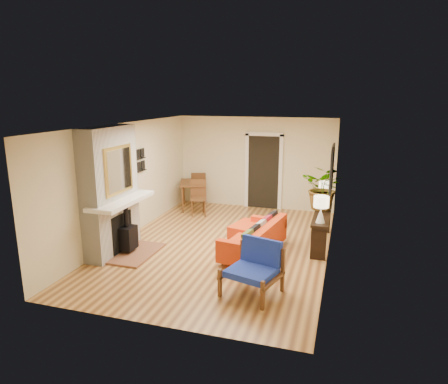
# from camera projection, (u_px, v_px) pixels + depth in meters

# --- Properties ---
(room_shell) EXTENTS (6.50, 6.50, 6.50)m
(room_shell) POSITION_uv_depth(u_px,v_px,m) (272.00, 170.00, 10.69)
(room_shell) COLOR tan
(room_shell) RESTS_ON ground
(fireplace) EXTENTS (1.09, 1.68, 2.60)m
(fireplace) POSITION_uv_depth(u_px,v_px,m) (112.00, 194.00, 8.06)
(fireplace) COLOR white
(fireplace) RESTS_ON ground
(sofa) EXTENTS (1.10, 1.98, 0.74)m
(sofa) POSITION_uv_depth(u_px,v_px,m) (257.00, 239.00, 8.14)
(sofa) COLOR silver
(sofa) RESTS_ON ground
(ottoman) EXTENTS (0.99, 0.99, 0.42)m
(ottoman) POSITION_uv_depth(u_px,v_px,m) (252.00, 233.00, 8.80)
(ottoman) COLOR silver
(ottoman) RESTS_ON ground
(blue_chair) EXTENTS (1.02, 1.00, 0.87)m
(blue_chair) POSITION_uv_depth(u_px,v_px,m) (255.00, 265.00, 6.57)
(blue_chair) COLOR brown
(blue_chair) RESTS_ON ground
(dining_table) EXTENTS (1.17, 1.80, 0.95)m
(dining_table) POSITION_uv_depth(u_px,v_px,m) (196.00, 187.00, 11.40)
(dining_table) COLOR brown
(dining_table) RESTS_ON ground
(console_table) EXTENTS (0.34, 1.85, 0.72)m
(console_table) POSITION_uv_depth(u_px,v_px,m) (322.00, 220.00, 8.60)
(console_table) COLOR black
(console_table) RESTS_ON ground
(lamp_near) EXTENTS (0.30, 0.30, 0.54)m
(lamp_near) POSITION_uv_depth(u_px,v_px,m) (321.00, 206.00, 7.85)
(lamp_near) COLOR white
(lamp_near) RESTS_ON console_table
(lamp_far) EXTENTS (0.30, 0.30, 0.54)m
(lamp_far) POSITION_uv_depth(u_px,v_px,m) (325.00, 190.00, 9.14)
(lamp_far) COLOR white
(lamp_far) RESTS_ON console_table
(houseplant) EXTENTS (1.11, 1.04, 0.99)m
(houseplant) POSITION_uv_depth(u_px,v_px,m) (324.00, 188.00, 8.72)
(houseplant) COLOR #1E5919
(houseplant) RESTS_ON console_table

